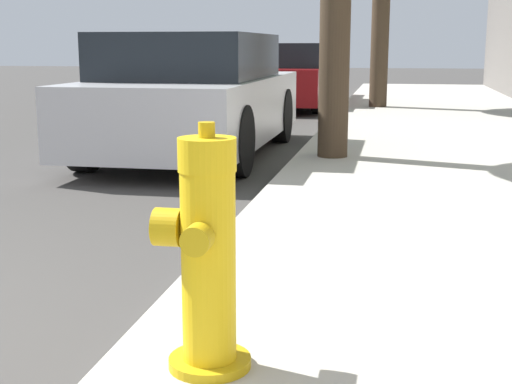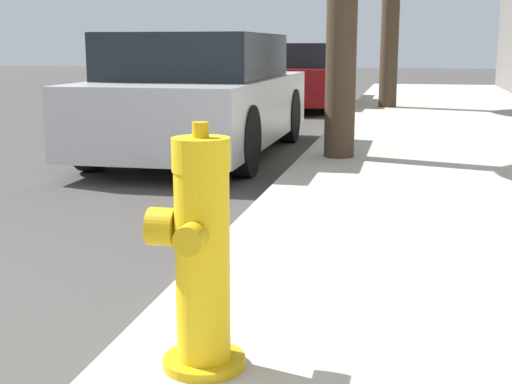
% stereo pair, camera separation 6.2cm
% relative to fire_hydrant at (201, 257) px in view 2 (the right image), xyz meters
% --- Properties ---
extents(fire_hydrant, '(0.34, 0.35, 0.88)m').
position_rel_fire_hydrant_xyz_m(fire_hydrant, '(0.00, 0.00, 0.00)').
color(fire_hydrant, '#C39C11').
rests_on(fire_hydrant, sidewalk_slab).
extents(parked_car_near, '(1.80, 4.24, 1.39)m').
position_rel_fire_hydrant_xyz_m(parked_car_near, '(-1.67, 5.68, 0.14)').
color(parked_car_near, '#B7B7BC').
rests_on(parked_car_near, ground_plane).
extents(parked_car_mid, '(1.89, 4.46, 1.31)m').
position_rel_fire_hydrant_xyz_m(parked_car_mid, '(-1.67, 12.47, 0.10)').
color(parked_car_mid, maroon).
rests_on(parked_car_mid, ground_plane).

